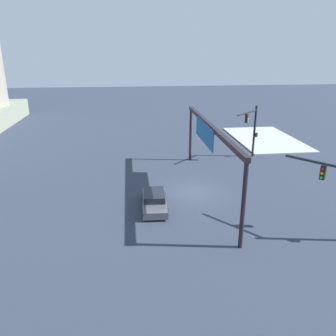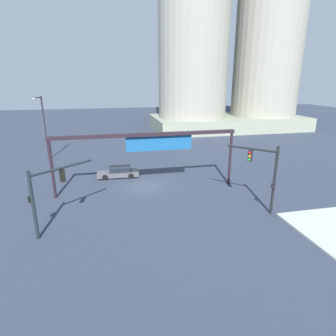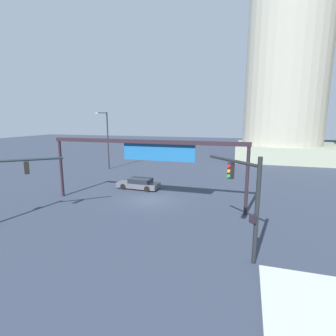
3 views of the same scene
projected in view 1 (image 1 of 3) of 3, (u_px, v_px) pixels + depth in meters
name	position (u px, v px, depth m)	size (l,w,h in m)	color
ground_plane	(194.00, 192.00, 29.59)	(177.51, 177.51, 0.00)	#2B3344
sidewalk_corner	(265.00, 139.00, 46.71)	(14.02, 8.11, 0.15)	#A3ABA2
traffic_signal_near_corner	(252.00, 126.00, 37.59)	(3.09, 3.46, 5.88)	black
overhead_sign_gantry	(209.00, 135.00, 28.35)	(18.30, 0.43, 5.98)	black
sedan_car_approaching	(154.00, 201.00, 26.50)	(4.80, 2.10, 1.21)	#494952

